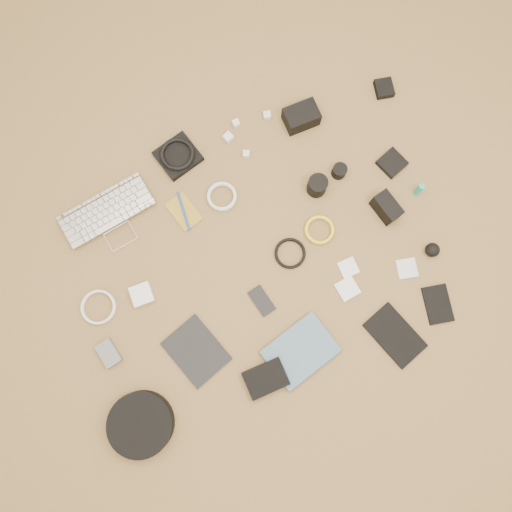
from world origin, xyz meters
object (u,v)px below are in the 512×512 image
object	(u,v)px
laptop	(113,223)
dslr_camera	(301,117)
tablet	(196,351)
headphone_case	(141,424)
paperback	(316,372)
phone	(262,301)

from	to	relation	value
laptop	dslr_camera	bearing A→B (deg)	-0.66
tablet	headphone_case	world-z (taller)	headphone_case
dslr_camera	paperback	world-z (taller)	dslr_camera
headphone_case	tablet	bearing A→B (deg)	34.74
dslr_camera	headphone_case	size ratio (longest dim) A/B	0.57
dslr_camera	tablet	world-z (taller)	dslr_camera
laptop	headphone_case	xyz separation A→B (m)	(-0.11, -0.74, 0.02)
dslr_camera	phone	bearing A→B (deg)	-124.91
laptop	dslr_camera	world-z (taller)	dslr_camera
tablet	paperback	xyz separation A→B (m)	(0.39, -0.21, 0.01)
dslr_camera	phone	world-z (taller)	dslr_camera
laptop	tablet	xyz separation A→B (m)	(0.15, -0.56, -0.01)
dslr_camera	paperback	size ratio (longest dim) A/B	0.54
laptop	paperback	xyz separation A→B (m)	(0.54, -0.77, -0.00)
laptop	headphone_case	distance (m)	0.75
dslr_camera	laptop	bearing A→B (deg)	-172.47
phone	headphone_case	xyz separation A→B (m)	(-0.54, -0.28, 0.03)
phone	headphone_case	world-z (taller)	headphone_case
dslr_camera	phone	distance (m)	0.73
tablet	phone	bearing A→B (deg)	-3.37
laptop	headphone_case	world-z (taller)	headphone_case
laptop	phone	xyz separation A→B (m)	(0.44, -0.46, -0.01)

